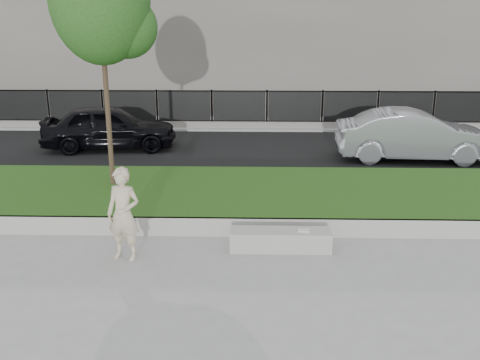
{
  "coord_description": "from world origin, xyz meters",
  "views": [
    {
      "loc": [
        1.08,
        -9.23,
        4.34
      ],
      "look_at": [
        0.81,
        1.2,
        1.17
      ],
      "focal_mm": 40.0,
      "sensor_mm": 36.0,
      "label": 1
    }
  ],
  "objects_px": {
    "young_tree": "(104,4)",
    "car_silver": "(414,135)",
    "book": "(304,230)",
    "stone_bench": "(280,240)",
    "car_dark": "(109,127)",
    "man": "(123,214)"
  },
  "relations": [
    {
      "from": "stone_bench",
      "to": "car_dark",
      "type": "relative_size",
      "value": 0.44
    },
    {
      "from": "man",
      "to": "car_silver",
      "type": "relative_size",
      "value": 0.37
    },
    {
      "from": "car_dark",
      "to": "young_tree",
      "type": "bearing_deg",
      "value": -170.81
    },
    {
      "from": "car_silver",
      "to": "man",
      "type": "bearing_deg",
      "value": 137.97
    },
    {
      "from": "stone_bench",
      "to": "man",
      "type": "distance_m",
      "value": 3.04
    },
    {
      "from": "book",
      "to": "car_silver",
      "type": "relative_size",
      "value": 0.05
    },
    {
      "from": "stone_bench",
      "to": "book",
      "type": "distance_m",
      "value": 0.49
    },
    {
      "from": "stone_bench",
      "to": "car_silver",
      "type": "distance_m",
      "value": 8.24
    },
    {
      "from": "stone_bench",
      "to": "book",
      "type": "xyz_separation_m",
      "value": [
        0.44,
        -0.02,
        0.21
      ]
    },
    {
      "from": "book",
      "to": "car_dark",
      "type": "distance_m",
      "value": 10.0
    },
    {
      "from": "stone_bench",
      "to": "car_silver",
      "type": "bearing_deg",
      "value": 56.94
    },
    {
      "from": "stone_bench",
      "to": "book",
      "type": "relative_size",
      "value": 8.57
    },
    {
      "from": "car_dark",
      "to": "stone_bench",
      "type": "bearing_deg",
      "value": -153.24
    },
    {
      "from": "man",
      "to": "car_dark",
      "type": "height_order",
      "value": "man"
    },
    {
      "from": "stone_bench",
      "to": "man",
      "type": "xyz_separation_m",
      "value": [
        -2.92,
        -0.47,
        0.68
      ]
    },
    {
      "from": "man",
      "to": "young_tree",
      "type": "distance_m",
      "value": 5.25
    },
    {
      "from": "young_tree",
      "to": "car_silver",
      "type": "height_order",
      "value": "young_tree"
    },
    {
      "from": "young_tree",
      "to": "car_dark",
      "type": "xyz_separation_m",
      "value": [
        -1.47,
        5.04,
        -3.85
      ]
    },
    {
      "from": "car_dark",
      "to": "man",
      "type": "bearing_deg",
      "value": -170.79
    },
    {
      "from": "young_tree",
      "to": "book",
      "type": "bearing_deg",
      "value": -34.79
    },
    {
      "from": "book",
      "to": "stone_bench",
      "type": "bearing_deg",
      "value": -178.39
    },
    {
      "from": "man",
      "to": "car_dark",
      "type": "bearing_deg",
      "value": 120.71
    }
  ]
}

